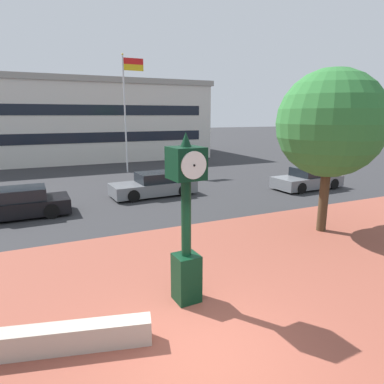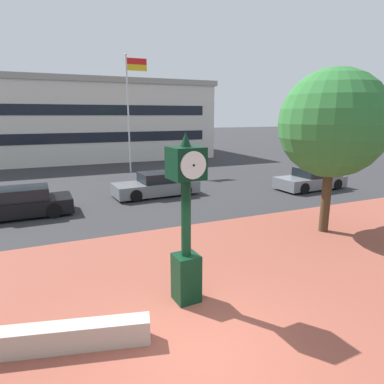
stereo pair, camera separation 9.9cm
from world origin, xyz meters
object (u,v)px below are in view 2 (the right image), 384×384
(plaza_tree, at_px, (334,126))
(car_street_near, at_px, (21,204))
(flagpole_primary, at_px, (130,105))
(car_street_far, at_px, (157,185))
(civic_building, at_px, (71,120))
(street_clock, at_px, (186,220))
(car_street_distant, at_px, (311,179))

(plaza_tree, distance_m, car_street_near, 13.25)
(flagpole_primary, bearing_deg, car_street_far, -94.72)
(flagpole_primary, distance_m, civic_building, 12.53)
(car_street_near, bearing_deg, civic_building, -11.80)
(car_street_far, bearing_deg, civic_building, 4.19)
(car_street_far, xyz_separation_m, flagpole_primary, (0.68, 8.21, 4.51))
(flagpole_primary, bearing_deg, car_street_near, -127.48)
(street_clock, bearing_deg, car_street_far, 72.58)
(flagpole_primary, bearing_deg, car_street_distant, -51.13)
(plaza_tree, bearing_deg, street_clock, -159.83)
(street_clock, height_order, car_street_distant, street_clock)
(car_street_distant, xyz_separation_m, flagpole_primary, (-8.33, 10.34, 4.51))
(car_street_far, relative_size, flagpole_primary, 0.54)
(car_street_near, relative_size, car_street_far, 0.93)
(plaza_tree, distance_m, car_street_far, 9.72)
(car_street_near, distance_m, car_street_distant, 15.68)
(civic_building, bearing_deg, car_street_distant, -62.49)
(street_clock, height_order, civic_building, civic_building)
(car_street_near, height_order, flagpole_primary, flagpole_primary)
(car_street_near, height_order, car_street_distant, same)
(car_street_far, distance_m, flagpole_primary, 9.40)
(car_street_near, distance_m, civic_building, 22.19)
(flagpole_primary, bearing_deg, civic_building, 105.41)
(street_clock, xyz_separation_m, car_street_far, (2.69, 10.60, -1.46))
(civic_building, bearing_deg, plaza_tree, -76.29)
(car_street_far, bearing_deg, flagpole_primary, -7.95)
(car_street_near, relative_size, civic_building, 0.16)
(plaza_tree, xyz_separation_m, civic_building, (-6.90, 28.28, -0.13))
(street_clock, relative_size, civic_building, 0.15)
(street_clock, xyz_separation_m, car_street_distant, (11.70, 8.48, -1.46))
(civic_building, bearing_deg, flagpole_primary, -74.59)
(car_street_far, height_order, flagpole_primary, flagpole_primary)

